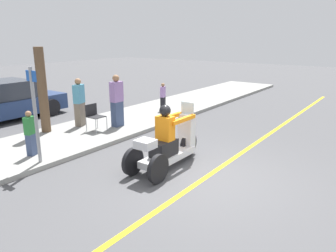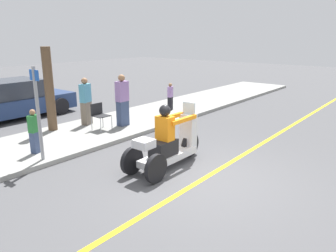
# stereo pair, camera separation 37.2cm
# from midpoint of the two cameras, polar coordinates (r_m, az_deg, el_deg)

# --- Properties ---
(ground_plane) EXTENTS (60.00, 60.00, 0.00)m
(ground_plane) POSITION_cam_midpoint_polar(r_m,az_deg,el_deg) (7.14, 4.78, -9.15)
(ground_plane) COLOR #4C4C4F
(lane_stripe) EXTENTS (24.00, 0.12, 0.01)m
(lane_stripe) POSITION_cam_midpoint_polar(r_m,az_deg,el_deg) (7.22, 5.21, -8.85)
(lane_stripe) COLOR gold
(lane_stripe) RESTS_ON ground
(sidewalk_strip) EXTENTS (28.00, 2.80, 0.12)m
(sidewalk_strip) POSITION_cam_midpoint_polar(r_m,az_deg,el_deg) (10.11, -18.11, -2.05)
(sidewalk_strip) COLOR gray
(sidewalk_strip) RESTS_ON ground
(motorcycle_trike) EXTENTS (2.35, 0.80, 1.50)m
(motorcycle_trike) POSITION_cam_midpoint_polar(r_m,az_deg,el_deg) (7.56, -1.38, -3.32)
(motorcycle_trike) COLOR black
(motorcycle_trike) RESTS_ON ground
(spectator_with_child) EXTENTS (0.40, 0.24, 1.67)m
(spectator_with_child) POSITION_cam_midpoint_polar(r_m,az_deg,el_deg) (10.67, -9.90, 4.18)
(spectator_with_child) COLOR #38476B
(spectator_with_child) RESTS_ON sidewalk_strip
(spectator_end_of_line) EXTENTS (0.30, 0.24, 1.12)m
(spectator_end_of_line) POSITION_cam_midpoint_polar(r_m,az_deg,el_deg) (8.71, -23.95, -1.29)
(spectator_end_of_line) COLOR #38476B
(spectator_end_of_line) RESTS_ON sidewalk_strip
(spectator_by_tree) EXTENTS (0.42, 0.32, 1.55)m
(spectator_by_tree) POSITION_cam_midpoint_polar(r_m,az_deg,el_deg) (11.03, -16.12, 3.85)
(spectator_by_tree) COLOR #726656
(spectator_by_tree) RESTS_ON sidewalk_strip
(spectator_far_back) EXTENTS (0.29, 0.23, 1.07)m
(spectator_far_back) POSITION_cam_midpoint_polar(r_m,az_deg,el_deg) (12.93, -1.72, 5.05)
(spectator_far_back) COLOR black
(spectator_far_back) RESTS_ON sidewalk_strip
(folding_chair_set_back) EXTENTS (0.47, 0.47, 0.82)m
(folding_chair_set_back) POSITION_cam_midpoint_polar(r_m,az_deg,el_deg) (10.38, -13.78, 1.95)
(folding_chair_set_back) COLOR #A5A8AD
(folding_chair_set_back) RESTS_ON sidewalk_strip
(tree_trunk) EXTENTS (0.28, 0.28, 2.54)m
(tree_trunk) POSITION_cam_midpoint_polar(r_m,az_deg,el_deg) (10.56, -21.98, 5.75)
(tree_trunk) COLOR brown
(tree_trunk) RESTS_ON sidewalk_strip
(street_sign) EXTENTS (0.08, 0.36, 2.20)m
(street_sign) POSITION_cam_midpoint_polar(r_m,az_deg,el_deg) (8.00, -23.40, 2.27)
(street_sign) COLOR gray
(street_sign) RESTS_ON sidewalk_strip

